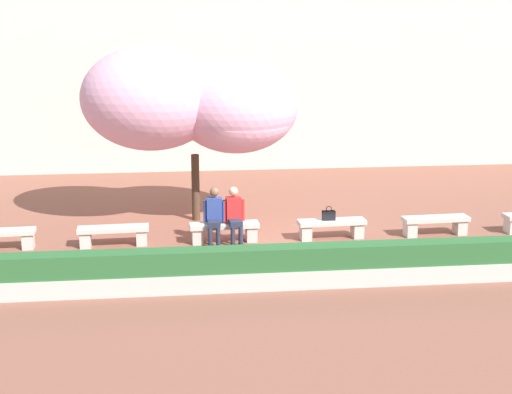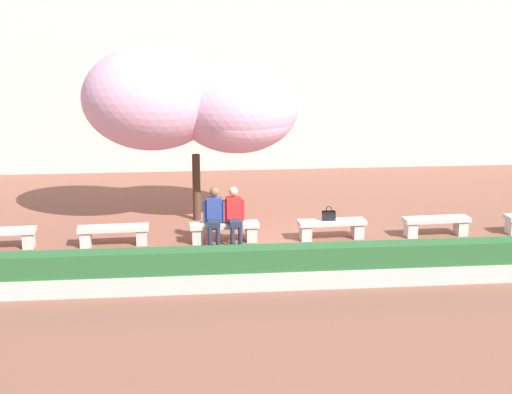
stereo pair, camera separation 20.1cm
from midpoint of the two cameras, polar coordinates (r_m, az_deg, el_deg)
ground_plane at (r=16.59m, az=1.46°, el=-3.48°), size 100.00×100.00×0.00m
building_facade at (r=26.09m, az=-1.69°, el=14.72°), size 28.28×4.00×10.76m
stone_bench_near_west at (r=16.43m, az=-11.68°, el=-2.85°), size 1.60×0.49×0.45m
stone_bench_center at (r=16.38m, az=-2.89°, el=-2.63°), size 1.60×0.49×0.45m
stone_bench_near_east at (r=16.72m, az=5.73°, el=-2.35°), size 1.60×0.49×0.45m
stone_bench_east_end at (r=17.41m, az=13.84°, el=-2.03°), size 1.60×0.49×0.45m
person_seated_left at (r=16.21m, az=-3.70°, el=-1.34°), size 0.51×0.71×1.29m
person_seated_right at (r=16.24m, az=-2.10°, el=-1.29°), size 0.51×0.70×1.29m
handbag at (r=16.63m, az=5.49°, el=-1.41°), size 0.30×0.15×0.34m
cherry_tree_main at (r=17.76m, az=-5.59°, el=7.62°), size 5.33×3.11×4.42m
planter_hedge_foreground at (r=13.66m, az=3.20°, el=-5.58°), size 18.06×0.50×0.80m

